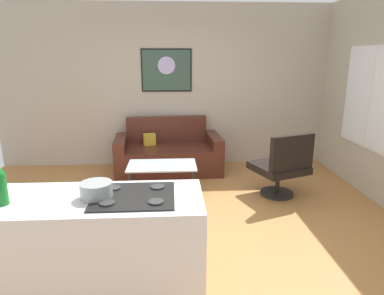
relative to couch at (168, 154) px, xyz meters
The scene contains 10 objects.
ground 1.98m from the couch, 83.39° to the right, with size 6.40×6.40×0.04m, color #AB743E.
back_wall 1.22m from the couch, 64.85° to the left, with size 6.40×0.05×2.80m, color #B0A697.
couch is the anchor object (origin of this frame).
coffee_table 1.04m from the couch, 94.03° to the right, with size 0.95×0.56×0.45m.
armchair 2.00m from the couch, 36.92° to the right, with size 0.84×0.83×0.93m.
kitchen_counter 3.22m from the couch, 98.96° to the right, with size 1.60×0.67×0.93m.
soda_bottle 3.52m from the couch, 108.97° to the right, with size 0.09×0.09×0.33m.
mixing_bowl 3.28m from the couch, 98.65° to the right, with size 0.24×0.24×0.12m.
wall_painting 1.46m from the couch, 90.48° to the left, with size 0.87×0.03×0.73m.
window 3.18m from the couch, 20.39° to the right, with size 0.03×1.34×1.41m.
Camera 1 is at (-0.15, -3.55, 1.91)m, focal length 31.27 mm.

